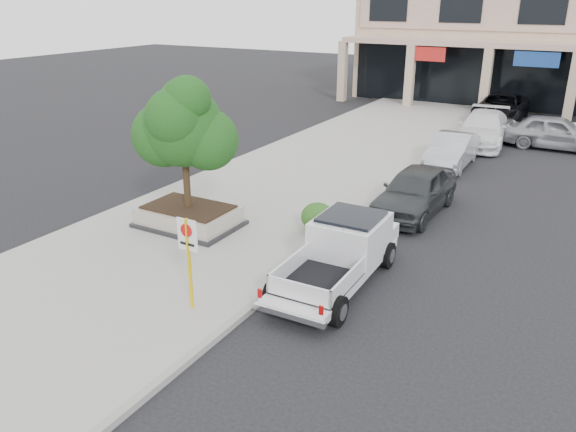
{
  "coord_description": "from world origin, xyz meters",
  "views": [
    {
      "loc": [
        5.12,
        -10.74,
        7.13
      ],
      "look_at": [
        -1.88,
        1.5,
        1.6
      ],
      "focal_mm": 35.0,
      "sensor_mm": 36.0,
      "label": 1
    }
  ],
  "objects_px": {
    "planter_tree": "(189,126)",
    "pickup_truck": "(336,256)",
    "lot_car_a": "(556,132)",
    "curb_car_d": "(501,108)",
    "curb_car_b": "(452,151)",
    "curb_car_c": "(483,129)",
    "planter": "(189,216)",
    "curb_car_a": "(415,191)",
    "no_parking_sign": "(188,251)"
  },
  "relations": [
    {
      "from": "curb_car_b",
      "to": "curb_car_d",
      "type": "distance_m",
      "value": 11.27
    },
    {
      "from": "curb_car_b",
      "to": "curb_car_c",
      "type": "distance_m",
      "value": 4.8
    },
    {
      "from": "curb_car_b",
      "to": "lot_car_a",
      "type": "distance_m",
      "value": 6.77
    },
    {
      "from": "curb_car_a",
      "to": "curb_car_d",
      "type": "distance_m",
      "value": 17.73
    },
    {
      "from": "curb_car_a",
      "to": "curb_car_b",
      "type": "xyz_separation_m",
      "value": [
        -0.38,
        6.45,
        -0.08
      ]
    },
    {
      "from": "planter",
      "to": "curb_car_c",
      "type": "xyz_separation_m",
      "value": [
        5.8,
        16.41,
        0.35
      ]
    },
    {
      "from": "no_parking_sign",
      "to": "pickup_truck",
      "type": "xyz_separation_m",
      "value": [
        2.38,
        3.0,
        -0.8
      ]
    },
    {
      "from": "pickup_truck",
      "to": "curb_car_d",
      "type": "bearing_deg",
      "value": 89.43
    },
    {
      "from": "curb_car_a",
      "to": "planter",
      "type": "bearing_deg",
      "value": -136.32
    },
    {
      "from": "curb_car_c",
      "to": "lot_car_a",
      "type": "distance_m",
      "value": 3.46
    },
    {
      "from": "planter",
      "to": "curb_car_a",
      "type": "distance_m",
      "value": 7.82
    },
    {
      "from": "curb_car_b",
      "to": "planter",
      "type": "bearing_deg",
      "value": -115.66
    },
    {
      "from": "planter_tree",
      "to": "curb_car_c",
      "type": "bearing_deg",
      "value": 70.78
    },
    {
      "from": "planter",
      "to": "curb_car_a",
      "type": "relative_size",
      "value": 0.68
    },
    {
      "from": "pickup_truck",
      "to": "lot_car_a",
      "type": "distance_m",
      "value": 18.67
    },
    {
      "from": "planter",
      "to": "curb_car_b",
      "type": "bearing_deg",
      "value": 64.76
    },
    {
      "from": "no_parking_sign",
      "to": "planter_tree",
      "type": "bearing_deg",
      "value": 127.62
    },
    {
      "from": "lot_car_a",
      "to": "curb_car_c",
      "type": "bearing_deg",
      "value": 104.87
    },
    {
      "from": "planter",
      "to": "curb_car_d",
      "type": "relative_size",
      "value": 0.53
    },
    {
      "from": "planter",
      "to": "curb_car_b",
      "type": "relative_size",
      "value": 0.73
    },
    {
      "from": "curb_car_c",
      "to": "planter_tree",
      "type": "bearing_deg",
      "value": -113.44
    },
    {
      "from": "curb_car_a",
      "to": "curb_car_d",
      "type": "relative_size",
      "value": 0.79
    },
    {
      "from": "curb_car_d",
      "to": "lot_car_a",
      "type": "distance_m",
      "value": 6.65
    },
    {
      "from": "planter",
      "to": "curb_car_a",
      "type": "height_order",
      "value": "curb_car_a"
    },
    {
      "from": "no_parking_sign",
      "to": "curb_car_d",
      "type": "height_order",
      "value": "no_parking_sign"
    },
    {
      "from": "no_parking_sign",
      "to": "curb_car_a",
      "type": "xyz_separation_m",
      "value": [
        2.49,
        9.21,
        -0.83
      ]
    },
    {
      "from": "pickup_truck",
      "to": "curb_car_a",
      "type": "distance_m",
      "value": 6.21
    },
    {
      "from": "no_parking_sign",
      "to": "lot_car_a",
      "type": "relative_size",
      "value": 0.47
    },
    {
      "from": "pickup_truck",
      "to": "lot_car_a",
      "type": "relative_size",
      "value": 1.09
    },
    {
      "from": "curb_car_c",
      "to": "curb_car_b",
      "type": "bearing_deg",
      "value": -98.07
    },
    {
      "from": "planter",
      "to": "curb_car_d",
      "type": "xyz_separation_m",
      "value": [
        5.51,
        22.89,
        0.36
      ]
    },
    {
      "from": "planter",
      "to": "pickup_truck",
      "type": "xyz_separation_m",
      "value": [
        5.74,
        -1.05,
        0.36
      ]
    },
    {
      "from": "curb_car_d",
      "to": "lot_car_a",
      "type": "height_order",
      "value": "curb_car_d"
    },
    {
      "from": "planter_tree",
      "to": "curb_car_c",
      "type": "height_order",
      "value": "planter_tree"
    },
    {
      "from": "curb_car_b",
      "to": "lot_car_a",
      "type": "relative_size",
      "value": 0.9
    },
    {
      "from": "planter",
      "to": "lot_car_a",
      "type": "xyz_separation_m",
      "value": [
        9.13,
        17.32,
        0.36
      ]
    },
    {
      "from": "curb_car_d",
      "to": "curb_car_b",
      "type": "bearing_deg",
      "value": -91.71
    },
    {
      "from": "planter_tree",
      "to": "pickup_truck",
      "type": "distance_m",
      "value": 6.29
    },
    {
      "from": "curb_car_b",
      "to": "curb_car_d",
      "type": "relative_size",
      "value": 0.74
    },
    {
      "from": "curb_car_b",
      "to": "curb_car_c",
      "type": "relative_size",
      "value": 0.78
    },
    {
      "from": "planter_tree",
      "to": "no_parking_sign",
      "type": "bearing_deg",
      "value": -52.38
    },
    {
      "from": "curb_car_a",
      "to": "lot_car_a",
      "type": "distance_m",
      "value": 12.58
    },
    {
      "from": "planter_tree",
      "to": "pickup_truck",
      "type": "height_order",
      "value": "planter_tree"
    },
    {
      "from": "pickup_truck",
      "to": "planter",
      "type": "bearing_deg",
      "value": 168.54
    },
    {
      "from": "pickup_truck",
      "to": "curb_car_b",
      "type": "xyz_separation_m",
      "value": [
        -0.26,
        12.67,
        -0.11
      ]
    },
    {
      "from": "planter_tree",
      "to": "curb_car_a",
      "type": "bearing_deg",
      "value": 41.19
    },
    {
      "from": "pickup_truck",
      "to": "curb_car_d",
      "type": "relative_size",
      "value": 0.88
    },
    {
      "from": "planter",
      "to": "curb_car_a",
      "type": "bearing_deg",
      "value": 41.39
    },
    {
      "from": "curb_car_a",
      "to": "curb_car_c",
      "type": "bearing_deg",
      "value": 92.6
    },
    {
      "from": "no_parking_sign",
      "to": "curb_car_c",
      "type": "height_order",
      "value": "no_parking_sign"
    }
  ]
}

